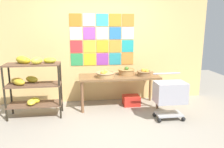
{
  "coord_description": "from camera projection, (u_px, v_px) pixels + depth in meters",
  "views": [
    {
      "loc": [
        -0.44,
        -3.48,
        1.79
      ],
      "look_at": [
        0.17,
        0.84,
        0.81
      ],
      "focal_mm": 35.53,
      "sensor_mm": 36.0,
      "label": 1
    }
  ],
  "objects": [
    {
      "name": "ground",
      "position": [
        109.0,
        131.0,
        3.82
      ],
      "size": [
        9.2,
        9.2,
        0.0
      ],
      "primitive_type": "plane",
      "color": "gray"
    },
    {
      "name": "back_wall_with_art",
      "position": [
        100.0,
        38.0,
        5.06
      ],
      "size": [
        5.07,
        0.07,
        2.99
      ],
      "color": "#ECBE73",
      "rests_on": "ground"
    },
    {
      "name": "banana_shelf_unit",
      "position": [
        31.0,
        80.0,
        4.28
      ],
      "size": [
        1.03,
        0.47,
        1.2
      ],
      "color": "black",
      "rests_on": "ground"
    },
    {
      "name": "display_table",
      "position": [
        119.0,
        79.0,
        4.83
      ],
      "size": [
        1.73,
        0.65,
        0.7
      ],
      "color": "brown",
      "rests_on": "ground"
    },
    {
      "name": "fruit_basket_left",
      "position": [
        126.0,
        71.0,
        4.88
      ],
      "size": [
        0.36,
        0.36,
        0.19
      ],
      "color": "#A77944",
      "rests_on": "display_table"
    },
    {
      "name": "fruit_basket_centre",
      "position": [
        144.0,
        73.0,
        4.79
      ],
      "size": [
        0.31,
        0.31,
        0.15
      ],
      "color": "olive",
      "rests_on": "display_table"
    },
    {
      "name": "fruit_basket_back_right",
      "position": [
        105.0,
        74.0,
        4.66
      ],
      "size": [
        0.39,
        0.39,
        0.16
      ],
      "color": "tan",
      "rests_on": "display_table"
    },
    {
      "name": "produce_crate_under_table",
      "position": [
        131.0,
        100.0,
        5.01
      ],
      "size": [
        0.37,
        0.3,
        0.22
      ],
      "primitive_type": "cube",
      "color": "red",
      "rests_on": "ground"
    },
    {
      "name": "shopping_cart",
      "position": [
        170.0,
        94.0,
        4.18
      ],
      "size": [
        0.58,
        0.42,
        0.87
      ],
      "rotation": [
        0.0,
        0.0,
        0.11
      ],
      "color": "black",
      "rests_on": "ground"
    }
  ]
}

